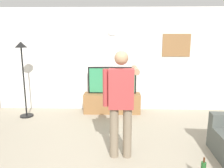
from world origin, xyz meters
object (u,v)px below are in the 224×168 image
object	(u,v)px
tv_stand	(112,103)
framed_picture	(176,45)
television	(112,80)
person_standing_nearer_lamp	(121,99)
wall_clock	(112,30)
floor_lamp	(22,64)

from	to	relation	value
tv_stand	framed_picture	size ratio (longest dim) A/B	2.03
television	person_standing_nearer_lamp	bearing A→B (deg)	-84.89
wall_clock	floor_lamp	bearing A→B (deg)	-162.97
tv_stand	television	distance (m)	0.60
television	floor_lamp	bearing A→B (deg)	-169.14
television	framed_picture	bearing A→B (deg)	8.49
tv_stand	person_standing_nearer_lamp	size ratio (longest dim) A/B	0.86
television	wall_clock	xyz separation A→B (m)	(0.00, 0.24, 1.27)
television	person_standing_nearer_lamp	xyz separation A→B (m)	(0.20, -2.20, 0.11)
television	framed_picture	xyz separation A→B (m)	(1.67, 0.25, 0.89)
framed_picture	tv_stand	bearing A→B (deg)	-169.96
floor_lamp	framed_picture	bearing A→B (deg)	9.83
tv_stand	wall_clock	size ratio (longest dim) A/B	5.63
person_standing_nearer_lamp	tv_stand	bearing A→B (deg)	95.22
wall_clock	person_standing_nearer_lamp	size ratio (longest dim) A/B	0.15
framed_picture	person_standing_nearer_lamp	size ratio (longest dim) A/B	0.42
floor_lamp	tv_stand	bearing A→B (deg)	9.66
framed_picture	wall_clock	bearing A→B (deg)	-179.83
tv_stand	framed_picture	world-z (taller)	framed_picture
framed_picture	floor_lamp	world-z (taller)	framed_picture
wall_clock	television	bearing A→B (deg)	-90.00
tv_stand	floor_lamp	xyz separation A→B (m)	(-2.13, -0.36, 1.06)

